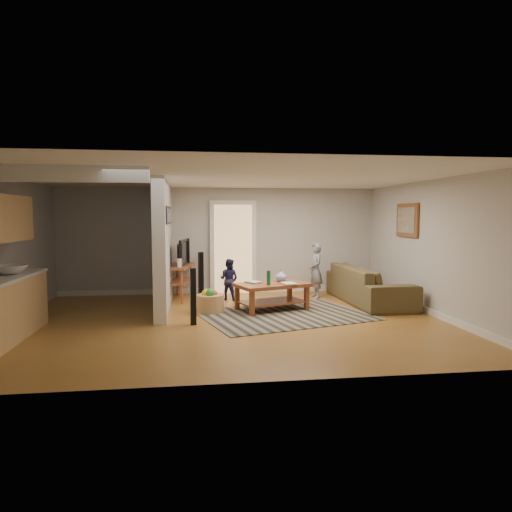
% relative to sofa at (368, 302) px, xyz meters
% --- Properties ---
extents(ground, '(7.50, 7.50, 0.00)m').
position_rel_sofa_xyz_m(ground, '(-3.05, -1.33, 0.00)').
color(ground, brown).
rests_on(ground, ground).
extents(room_shell, '(7.54, 6.02, 2.52)m').
position_rel_sofa_xyz_m(room_shell, '(-4.12, -0.90, 1.46)').
color(room_shell, '#BCB8B4').
rests_on(room_shell, ground).
extents(area_rug, '(3.45, 2.91, 0.01)m').
position_rel_sofa_xyz_m(area_rug, '(-2.02, -1.01, 0.01)').
color(area_rug, black).
rests_on(area_rug, ground).
extents(sofa, '(1.09, 2.66, 0.77)m').
position_rel_sofa_xyz_m(sofa, '(0.00, 0.00, 0.00)').
color(sofa, '#4E4527').
rests_on(sofa, ground).
extents(coffee_table, '(1.55, 1.20, 0.80)m').
position_rel_sofa_xyz_m(coffee_table, '(-2.16, -0.51, 0.42)').
color(coffee_table, maroon).
rests_on(coffee_table, ground).
extents(tv_console, '(0.65, 1.28, 1.05)m').
position_rel_sofa_xyz_m(tv_console, '(-3.99, 0.86, 0.70)').
color(tv_console, maroon).
rests_on(tv_console, ground).
extents(speaker_left, '(0.11, 0.11, 0.96)m').
position_rel_sofa_xyz_m(speaker_left, '(-3.70, -1.53, 0.48)').
color(speaker_left, black).
rests_on(speaker_left, ground).
extents(speaker_right, '(0.13, 0.13, 1.01)m').
position_rel_sofa_xyz_m(speaker_right, '(-3.52, 1.37, 0.50)').
color(speaker_right, black).
rests_on(speaker_right, ground).
extents(toy_basket, '(0.52, 0.52, 0.47)m').
position_rel_sofa_xyz_m(toy_basket, '(-3.38, -0.57, 0.19)').
color(toy_basket, olive).
rests_on(toy_basket, ground).
extents(child, '(0.31, 0.46, 1.24)m').
position_rel_sofa_xyz_m(child, '(-0.97, 0.69, 0.00)').
color(child, gray).
rests_on(child, ground).
extents(toddler, '(0.55, 0.52, 0.90)m').
position_rel_sofa_xyz_m(toddler, '(-2.92, 0.69, 0.00)').
color(toddler, '#1B1C39').
rests_on(toddler, ground).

